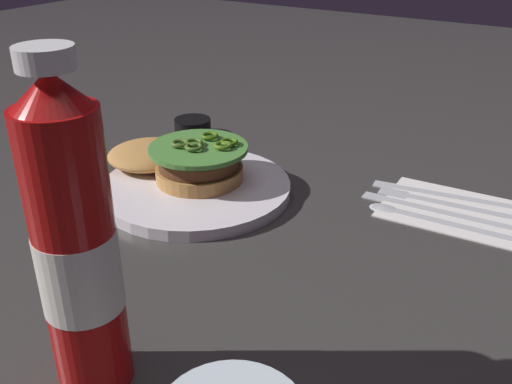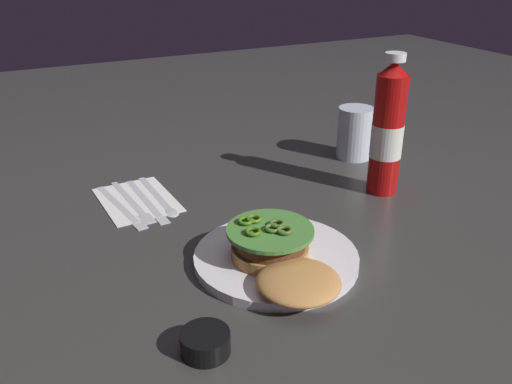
{
  "view_description": "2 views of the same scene",
  "coord_description": "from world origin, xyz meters",
  "px_view_note": "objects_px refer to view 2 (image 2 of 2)",
  "views": [
    {
      "loc": [
        -0.36,
        0.41,
        0.33
      ],
      "look_at": [
        -0.08,
        -0.05,
        0.06
      ],
      "focal_mm": 40.16,
      "sensor_mm": 36.0,
      "label": 1
    },
    {
      "loc": [
        0.64,
        -0.44,
        0.43
      ],
      "look_at": [
        -0.06,
        -0.09,
        0.07
      ],
      "focal_mm": 37.86,
      "sensor_mm": 36.0,
      "label": 2
    }
  ],
  "objects_px": {
    "burger_sandwich": "(280,256)",
    "condiment_cup": "(205,343)",
    "napkin": "(137,199)",
    "steak_knife": "(148,202)",
    "ketchup_bottle": "(387,131)",
    "spoon_utensil": "(162,200)",
    "dinner_plate": "(276,258)",
    "water_glass": "(355,133)",
    "fork_utensil": "(134,203)",
    "butter_knife": "(123,207)"
  },
  "relations": [
    {
      "from": "ketchup_bottle",
      "to": "condiment_cup",
      "type": "bearing_deg",
      "value": -60.66
    },
    {
      "from": "butter_knife",
      "to": "steak_knife",
      "type": "xyz_separation_m",
      "value": [
        -0.0,
        0.05,
        0.0
      ]
    },
    {
      "from": "dinner_plate",
      "to": "steak_knife",
      "type": "relative_size",
      "value": 1.21
    },
    {
      "from": "fork_utensil",
      "to": "spoon_utensil",
      "type": "relative_size",
      "value": 1.04
    },
    {
      "from": "napkin",
      "to": "ketchup_bottle",
      "type": "bearing_deg",
      "value": 68.3
    },
    {
      "from": "fork_utensil",
      "to": "spoon_utensil",
      "type": "distance_m",
      "value": 0.05
    },
    {
      "from": "butter_knife",
      "to": "napkin",
      "type": "bearing_deg",
      "value": 129.09
    },
    {
      "from": "butter_knife",
      "to": "steak_knife",
      "type": "height_order",
      "value": "same"
    },
    {
      "from": "burger_sandwich",
      "to": "condiment_cup",
      "type": "xyz_separation_m",
      "value": [
        0.1,
        -0.15,
        -0.02
      ]
    },
    {
      "from": "ketchup_bottle",
      "to": "water_glass",
      "type": "xyz_separation_m",
      "value": [
        -0.17,
        0.06,
        -0.06
      ]
    },
    {
      "from": "burger_sandwich",
      "to": "butter_knife",
      "type": "bearing_deg",
      "value": -154.53
    },
    {
      "from": "burger_sandwich",
      "to": "butter_knife",
      "type": "relative_size",
      "value": 1.04
    },
    {
      "from": "water_glass",
      "to": "butter_knife",
      "type": "xyz_separation_m",
      "value": [
        0.03,
        -0.51,
        -0.05
      ]
    },
    {
      "from": "burger_sandwich",
      "to": "water_glass",
      "type": "bearing_deg",
      "value": 132.01
    },
    {
      "from": "water_glass",
      "to": "steak_knife",
      "type": "relative_size",
      "value": 0.55
    },
    {
      "from": "napkin",
      "to": "fork_utensil",
      "type": "distance_m",
      "value": 0.02
    },
    {
      "from": "butter_knife",
      "to": "condiment_cup",
      "type": "bearing_deg",
      "value": -0.71
    },
    {
      "from": "water_glass",
      "to": "fork_utensil",
      "type": "height_order",
      "value": "water_glass"
    },
    {
      "from": "burger_sandwich",
      "to": "steak_knife",
      "type": "height_order",
      "value": "burger_sandwich"
    },
    {
      "from": "ketchup_bottle",
      "to": "napkin",
      "type": "relative_size",
      "value": 1.51
    },
    {
      "from": "fork_utensil",
      "to": "condiment_cup",
      "type": "bearing_deg",
      "value": -3.84
    },
    {
      "from": "napkin",
      "to": "steak_knife",
      "type": "distance_m",
      "value": 0.03
    },
    {
      "from": "burger_sandwich",
      "to": "steak_knife",
      "type": "xyz_separation_m",
      "value": [
        -0.31,
        -0.1,
        -0.03
      ]
    },
    {
      "from": "fork_utensil",
      "to": "spoon_utensil",
      "type": "bearing_deg",
      "value": 80.76
    },
    {
      "from": "burger_sandwich",
      "to": "fork_utensil",
      "type": "height_order",
      "value": "burger_sandwich"
    },
    {
      "from": "burger_sandwich",
      "to": "butter_knife",
      "type": "distance_m",
      "value": 0.34
    },
    {
      "from": "ketchup_bottle",
      "to": "butter_knife",
      "type": "relative_size",
      "value": 1.29
    },
    {
      "from": "napkin",
      "to": "butter_knife",
      "type": "bearing_deg",
      "value": -50.91
    },
    {
      "from": "burger_sandwich",
      "to": "condiment_cup",
      "type": "bearing_deg",
      "value": -57.51
    },
    {
      "from": "water_glass",
      "to": "dinner_plate",
      "type": "bearing_deg",
      "value": -50.09
    },
    {
      "from": "steak_knife",
      "to": "ketchup_bottle",
      "type": "bearing_deg",
      "value": 70.72
    },
    {
      "from": "water_glass",
      "to": "spoon_utensil",
      "type": "distance_m",
      "value": 0.45
    },
    {
      "from": "fork_utensil",
      "to": "steak_knife",
      "type": "distance_m",
      "value": 0.02
    },
    {
      "from": "burger_sandwich",
      "to": "napkin",
      "type": "distance_m",
      "value": 0.35
    },
    {
      "from": "condiment_cup",
      "to": "burger_sandwich",
      "type": "bearing_deg",
      "value": 122.49
    },
    {
      "from": "condiment_cup",
      "to": "steak_knife",
      "type": "relative_size",
      "value": 0.29
    },
    {
      "from": "ketchup_bottle",
      "to": "fork_utensil",
      "type": "bearing_deg",
      "value": -108.93
    },
    {
      "from": "dinner_plate",
      "to": "napkin",
      "type": "xyz_separation_m",
      "value": [
        -0.3,
        -0.13,
        -0.01
      ]
    },
    {
      "from": "fork_utensil",
      "to": "butter_knife",
      "type": "bearing_deg",
      "value": -71.68
    },
    {
      "from": "dinner_plate",
      "to": "burger_sandwich",
      "type": "relative_size",
      "value": 1.16
    },
    {
      "from": "dinner_plate",
      "to": "steak_knife",
      "type": "distance_m",
      "value": 0.29
    },
    {
      "from": "fork_utensil",
      "to": "steak_knife",
      "type": "xyz_separation_m",
      "value": [
        0.01,
        0.02,
        0.0
      ]
    },
    {
      "from": "ketchup_bottle",
      "to": "water_glass",
      "type": "height_order",
      "value": "ketchup_bottle"
    },
    {
      "from": "burger_sandwich",
      "to": "butter_knife",
      "type": "height_order",
      "value": "burger_sandwich"
    },
    {
      "from": "dinner_plate",
      "to": "spoon_utensil",
      "type": "height_order",
      "value": "dinner_plate"
    },
    {
      "from": "burger_sandwich",
      "to": "napkin",
      "type": "bearing_deg",
      "value": -161.35
    },
    {
      "from": "butter_knife",
      "to": "ketchup_bottle",
      "type": "bearing_deg",
      "value": 72.79
    },
    {
      "from": "steak_knife",
      "to": "spoon_utensil",
      "type": "xyz_separation_m",
      "value": [
        0.0,
        0.02,
        0.0
      ]
    },
    {
      "from": "dinner_plate",
      "to": "spoon_utensil",
      "type": "xyz_separation_m",
      "value": [
        -0.27,
        -0.09,
        -0.0
      ]
    },
    {
      "from": "napkin",
      "to": "spoon_utensil",
      "type": "height_order",
      "value": "spoon_utensil"
    }
  ]
}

